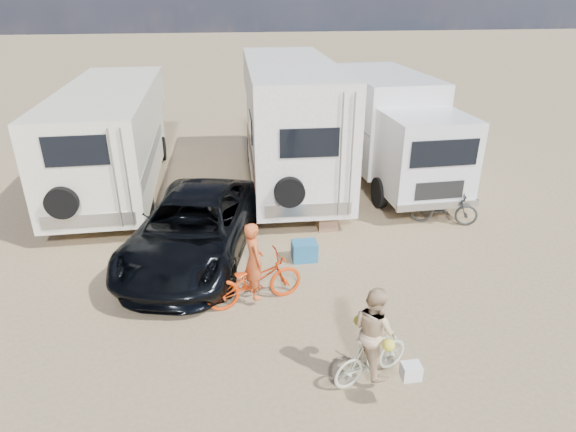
{
  "coord_description": "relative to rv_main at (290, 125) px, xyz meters",
  "views": [
    {
      "loc": [
        -1.87,
        -8.2,
        5.83
      ],
      "look_at": [
        -0.54,
        1.45,
        1.3
      ],
      "focal_mm": 30.44,
      "sensor_mm": 36.0,
      "label": 1
    }
  ],
  "objects": [
    {
      "name": "ground",
      "position": [
        -0.27,
        -6.85,
        -1.94
      ],
      "size": [
        140.0,
        140.0,
        0.0
      ],
      "primitive_type": "plane",
      "color": "#9A805C",
      "rests_on": "ground"
    },
    {
      "name": "rv_main",
      "position": [
        0.0,
        0.0,
        0.0
      ],
      "size": [
        2.81,
        7.95,
        3.87
      ],
      "primitive_type": null,
      "rotation": [
        0.0,
        0.0,
        -0.02
      ],
      "color": "silver",
      "rests_on": "ground"
    },
    {
      "name": "rv_left",
      "position": [
        -5.55,
        0.41,
        -0.36
      ],
      "size": [
        2.77,
        8.58,
        3.16
      ],
      "primitive_type": null,
      "rotation": [
        0.0,
        0.0,
        0.02
      ],
      "color": "silver",
      "rests_on": "ground"
    },
    {
      "name": "box_truck",
      "position": [
        3.32,
        -0.14,
        -0.26
      ],
      "size": [
        2.7,
        7.3,
        3.34
      ],
      "primitive_type": null,
      "rotation": [
        0.0,
        0.0,
        0.04
      ],
      "color": "silver",
      "rests_on": "ground"
    },
    {
      "name": "dark_suv",
      "position": [
        -2.94,
        -4.62,
        -1.18
      ],
      "size": [
        3.7,
        5.87,
        1.51
      ],
      "primitive_type": "imported",
      "rotation": [
        0.0,
        0.0,
        -0.23
      ],
      "color": "black",
      "rests_on": "ground"
    },
    {
      "name": "bike_man",
      "position": [
        -1.67,
        -6.7,
        -1.41
      ],
      "size": [
        2.12,
        1.2,
        1.06
      ],
      "primitive_type": "imported",
      "rotation": [
        0.0,
        0.0,
        1.83
      ],
      "color": "#C43409",
      "rests_on": "ground"
    },
    {
      "name": "bike_woman",
      "position": [
        0.05,
        -9.1,
        -1.49
      ],
      "size": [
        1.51,
        0.96,
        0.88
      ],
      "primitive_type": "imported",
      "rotation": [
        0.0,
        0.0,
        1.97
      ],
      "color": "#B9C0A2",
      "rests_on": "ground"
    },
    {
      "name": "rider_man",
      "position": [
        -1.67,
        -6.7,
        -1.13
      ],
      "size": [
        0.53,
        0.67,
        1.62
      ],
      "primitive_type": "imported",
      "rotation": [
        0.0,
        0.0,
        1.83
      ],
      "color": "#CB5325",
      "rests_on": "ground"
    },
    {
      "name": "rider_woman",
      "position": [
        0.05,
        -9.1,
        -1.15
      ],
      "size": [
        0.84,
        0.93,
        1.56
      ],
      "primitive_type": "imported",
      "rotation": [
        0.0,
        0.0,
        1.97
      ],
      "color": "tan",
      "rests_on": "ground"
    },
    {
      "name": "bike_parked",
      "position": [
        3.71,
        -3.67,
        -1.47
      ],
      "size": [
        1.86,
        1.19,
        0.92
      ],
      "primitive_type": "imported",
      "rotation": [
        0.0,
        0.0,
        1.22
      ],
      "color": "#282A28",
      "rests_on": "ground"
    },
    {
      "name": "cooler",
      "position": [
        -0.38,
        -5.12,
        -1.7
      ],
      "size": [
        0.59,
        0.43,
        0.47
      ],
      "primitive_type": "cube",
      "rotation": [
        0.0,
        0.0,
        0.01
      ],
      "color": "#215F8B",
      "rests_on": "ground"
    },
    {
      "name": "crate",
      "position": [
        0.5,
        -3.55,
        -1.74
      ],
      "size": [
        0.53,
        0.53,
        0.4
      ],
      "primitive_type": "cube",
      "rotation": [
        0.0,
        0.0,
        -0.06
      ],
      "color": "brown",
      "rests_on": "ground"
    }
  ]
}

